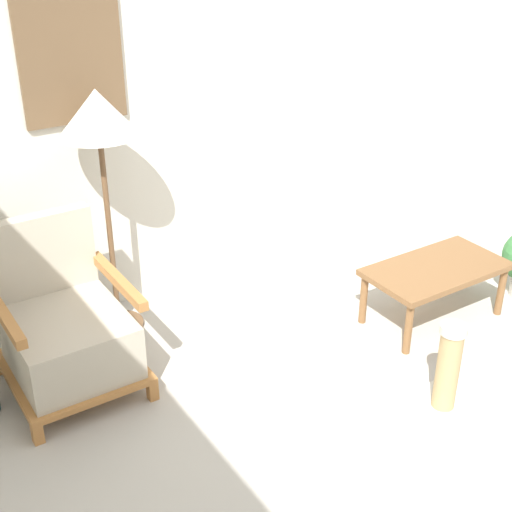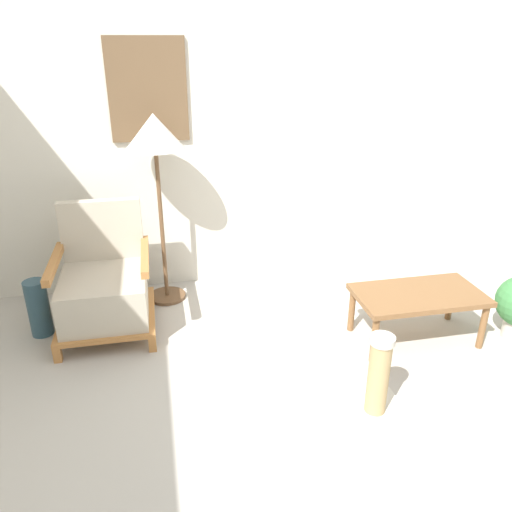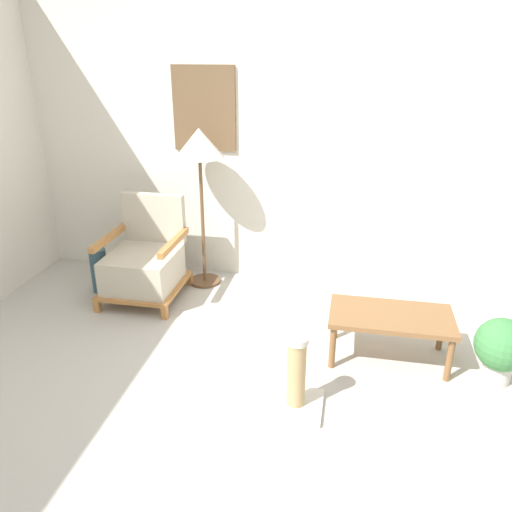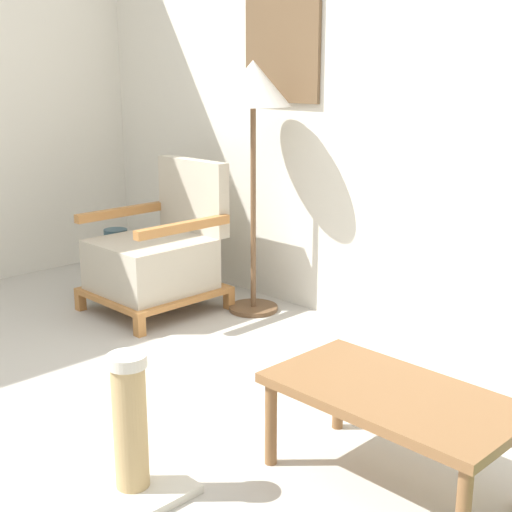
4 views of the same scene
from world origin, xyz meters
name	(u,v)px [view 3 (image 3 of 4)]	position (x,y,z in m)	size (l,w,h in m)	color
ground_plane	(229,416)	(0.00, 0.00, 0.00)	(14.00, 14.00, 0.00)	#B7B2A8
wall_back	(283,134)	(-0.01, 2.04, 1.35)	(8.00, 0.09, 2.70)	silver
armchair	(145,263)	(-1.09, 1.38, 0.32)	(0.64, 0.69, 0.86)	#B2753D
floor_lamp	(200,152)	(-0.67, 1.75, 1.23)	(0.42, 0.42, 1.42)	brown
coffee_table	(391,320)	(0.95, 0.81, 0.31)	(0.84, 0.46, 0.35)	brown
vase	(99,270)	(-1.54, 1.39, 0.20)	(0.15, 0.15, 0.40)	#2D4C5B
potted_plant	(502,347)	(1.65, 0.68, 0.26)	(0.35, 0.35, 0.45)	beige
scratching_post	(296,382)	(0.38, 0.16, 0.18)	(0.33, 0.33, 0.50)	beige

